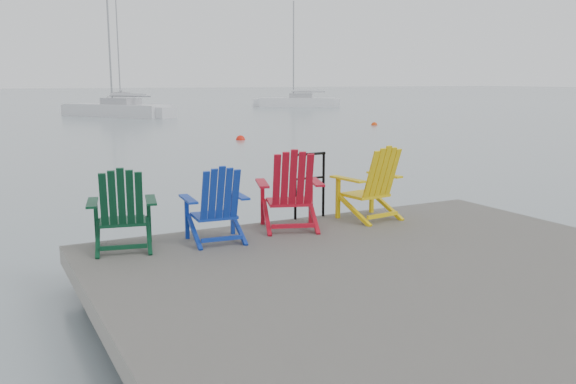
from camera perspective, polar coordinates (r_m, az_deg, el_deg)
name	(u,v)px	position (r m, az deg, el deg)	size (l,w,h in m)	color
ground	(406,315)	(6.45, 11.00, -11.24)	(400.00, 400.00, 0.00)	gray
dock	(407,282)	(6.33, 11.11, -8.31)	(6.00, 5.00, 1.40)	#2A2825
handrail	(310,179)	(8.28, 2.03, 1.25)	(0.48, 0.04, 0.90)	black
chair_green	(122,209)	(6.92, -15.26, -1.54)	(0.85, 0.80, 0.93)	#09321D
chair_blue	(216,204)	(7.07, -6.72, -1.13)	(0.76, 0.71, 0.90)	#0E2C96
chair_red	(291,190)	(7.61, 0.24, 0.22)	(0.97, 0.92, 1.02)	#B20D1E
chair_yellow	(372,183)	(8.25, 7.84, 0.84)	(0.87, 0.81, 0.99)	#E2BB0C
sailboat_near	(117,111)	(42.67, -15.67, 7.31)	(6.09, 7.82, 11.08)	silver
sailboat_mid	(121,101)	(64.72, -15.38, 8.24)	(4.02, 9.58, 12.73)	#BBBBBF
sailboat_far	(297,103)	(56.38, 0.89, 8.35)	(6.72, 5.18, 9.65)	white
buoy_a	(241,140)	(24.73, -4.46, 4.88)	(0.37, 0.37, 0.37)	red
buoy_c	(374,125)	(33.21, 8.07, 6.21)	(0.33, 0.33, 0.33)	#DE3D0D
buoy_d	(122,114)	(45.78, -15.27, 7.07)	(0.32, 0.32, 0.32)	red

